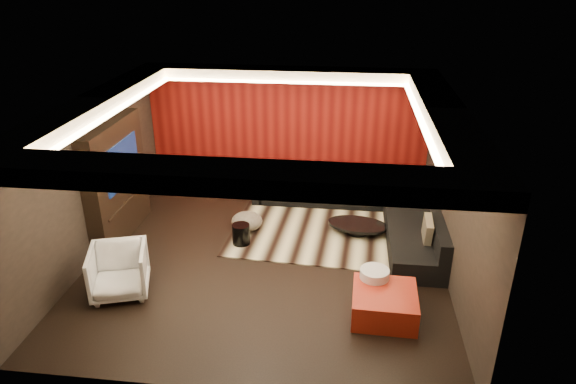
# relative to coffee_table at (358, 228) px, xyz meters

# --- Properties ---
(floor) EXTENTS (6.00, 6.00, 0.02)m
(floor) POSITION_rel_coffee_table_xyz_m (-1.57, -1.16, -0.13)
(floor) COLOR black
(floor) RESTS_ON ground
(ceiling) EXTENTS (6.00, 6.00, 0.02)m
(ceiling) POSITION_rel_coffee_table_xyz_m (-1.57, -1.16, 2.69)
(ceiling) COLOR silver
(ceiling) RESTS_ON ground
(wall_back) EXTENTS (6.00, 0.02, 2.80)m
(wall_back) POSITION_rel_coffee_table_xyz_m (-1.57, 1.85, 1.28)
(wall_back) COLOR black
(wall_back) RESTS_ON ground
(wall_left) EXTENTS (0.02, 6.00, 2.80)m
(wall_left) POSITION_rel_coffee_table_xyz_m (-4.58, -1.16, 1.28)
(wall_left) COLOR black
(wall_left) RESTS_ON ground
(wall_right) EXTENTS (0.02, 6.00, 2.80)m
(wall_right) POSITION_rel_coffee_table_xyz_m (1.44, -1.16, 1.28)
(wall_right) COLOR black
(wall_right) RESTS_ON ground
(red_feature_wall) EXTENTS (5.98, 0.05, 2.78)m
(red_feature_wall) POSITION_rel_coffee_table_xyz_m (-1.57, 1.81, 1.28)
(red_feature_wall) COLOR #6B0C0A
(red_feature_wall) RESTS_ON ground
(soffit_back) EXTENTS (6.00, 0.60, 0.22)m
(soffit_back) POSITION_rel_coffee_table_xyz_m (-1.57, 1.54, 2.57)
(soffit_back) COLOR silver
(soffit_back) RESTS_ON ground
(soffit_front) EXTENTS (6.00, 0.60, 0.22)m
(soffit_front) POSITION_rel_coffee_table_xyz_m (-1.57, -3.86, 2.57)
(soffit_front) COLOR silver
(soffit_front) RESTS_ON ground
(soffit_left) EXTENTS (0.60, 4.80, 0.22)m
(soffit_left) POSITION_rel_coffee_table_xyz_m (-4.27, -1.16, 2.57)
(soffit_left) COLOR silver
(soffit_left) RESTS_ON ground
(soffit_right) EXTENTS (0.60, 4.80, 0.22)m
(soffit_right) POSITION_rel_coffee_table_xyz_m (1.13, -1.16, 2.57)
(soffit_right) COLOR silver
(soffit_right) RESTS_ON ground
(cove_back) EXTENTS (4.80, 0.08, 0.04)m
(cove_back) POSITION_rel_coffee_table_xyz_m (-1.57, 1.20, 2.48)
(cove_back) COLOR #FFD899
(cove_back) RESTS_ON ground
(cove_front) EXTENTS (4.80, 0.08, 0.04)m
(cove_front) POSITION_rel_coffee_table_xyz_m (-1.57, -3.52, 2.48)
(cove_front) COLOR #FFD899
(cove_front) RESTS_ON ground
(cove_left) EXTENTS (0.08, 4.80, 0.04)m
(cove_left) POSITION_rel_coffee_table_xyz_m (-3.93, -1.16, 2.48)
(cove_left) COLOR #FFD899
(cove_left) RESTS_ON ground
(cove_right) EXTENTS (0.08, 4.80, 0.04)m
(cove_right) POSITION_rel_coffee_table_xyz_m (0.79, -1.16, 2.48)
(cove_right) COLOR #FFD899
(cove_right) RESTS_ON ground
(tv_surround) EXTENTS (0.30, 2.00, 2.20)m
(tv_surround) POSITION_rel_coffee_table_xyz_m (-4.42, -0.56, 0.98)
(tv_surround) COLOR black
(tv_surround) RESTS_ON ground
(tv_screen) EXTENTS (0.04, 1.30, 0.80)m
(tv_screen) POSITION_rel_coffee_table_xyz_m (-4.26, -0.56, 1.33)
(tv_screen) COLOR black
(tv_screen) RESTS_ON ground
(tv_shelf) EXTENTS (0.04, 1.60, 0.04)m
(tv_shelf) POSITION_rel_coffee_table_xyz_m (-4.26, -0.56, 0.58)
(tv_shelf) COLOR black
(tv_shelf) RESTS_ON ground
(rug) EXTENTS (4.18, 3.24, 0.02)m
(rug) POSITION_rel_coffee_table_xyz_m (-0.37, 0.22, -0.11)
(rug) COLOR beige
(rug) RESTS_ON floor
(coffee_table) EXTENTS (1.32, 1.32, 0.19)m
(coffee_table) POSITION_rel_coffee_table_xyz_m (0.00, 0.00, 0.00)
(coffee_table) COLOR black
(coffee_table) RESTS_ON rug
(drum_stool) EXTENTS (0.39, 0.39, 0.38)m
(drum_stool) POSITION_rel_coffee_table_xyz_m (-2.12, -0.67, 0.10)
(drum_stool) COLOR black
(drum_stool) RESTS_ON rug
(striped_pouf) EXTENTS (0.74, 0.74, 0.33)m
(striped_pouf) POSITION_rel_coffee_table_xyz_m (-2.12, -0.11, 0.07)
(striped_pouf) COLOR #BDAB92
(striped_pouf) RESTS_ON rug
(white_side_table) EXTENTS (0.51, 0.51, 0.55)m
(white_side_table) POSITION_rel_coffee_table_xyz_m (0.22, -2.11, 0.16)
(white_side_table) COLOR white
(white_side_table) RESTS_ON floor
(orange_ottoman) EXTENTS (0.95, 0.95, 0.41)m
(orange_ottoman) POSITION_rel_coffee_table_xyz_m (0.37, -2.47, 0.09)
(orange_ottoman) COLOR #9F2314
(orange_ottoman) RESTS_ON floor
(armchair) EXTENTS (1.06, 1.07, 0.78)m
(armchair) POSITION_rel_coffee_table_xyz_m (-3.68, -2.37, 0.28)
(armchair) COLOR silver
(armchair) RESTS_ON floor
(sectional_sofa) EXTENTS (3.65, 3.50, 0.75)m
(sectional_sofa) POSITION_rel_coffee_table_xyz_m (0.17, 0.70, 0.15)
(sectional_sofa) COLOR black
(sectional_sofa) RESTS_ON floor
(throw_pillows) EXTENTS (3.16, 2.73, 0.50)m
(throw_pillows) POSITION_rel_coffee_table_xyz_m (-0.10, 0.84, 0.50)
(throw_pillows) COLOR beige
(throw_pillows) RESTS_ON sectional_sofa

